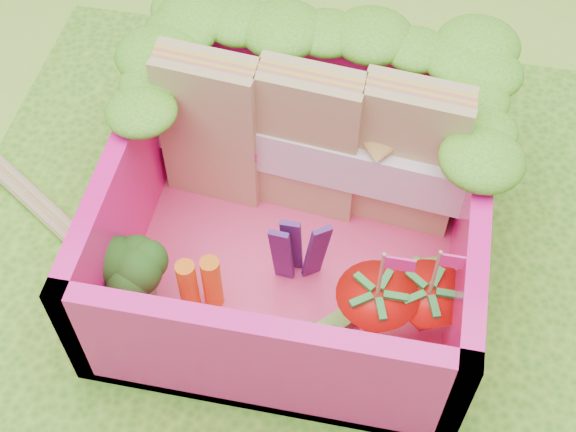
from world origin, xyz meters
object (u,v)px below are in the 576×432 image
(bento_box, at_px, (296,213))
(broccoli, at_px, (134,269))
(sandwich_stack, at_px, (310,143))
(chopsticks, at_px, (61,224))
(strawberry_right, at_px, (424,312))
(strawberry_left, at_px, (374,315))

(bento_box, bearing_deg, broccoli, -148.97)
(sandwich_stack, xyz_separation_m, chopsticks, (-0.94, -0.30, -0.35))
(strawberry_right, relative_size, chopsticks, 0.29)
(sandwich_stack, relative_size, chopsticks, 0.69)
(bento_box, xyz_separation_m, strawberry_left, (0.33, -0.31, -0.08))
(broccoli, bearing_deg, sandwich_stack, 47.18)
(broccoli, distance_m, chopsticks, 0.53)
(bento_box, distance_m, strawberry_left, 0.46)
(bento_box, height_order, strawberry_left, strawberry_left)
(strawberry_left, xyz_separation_m, strawberry_right, (0.17, 0.05, -0.00))
(bento_box, relative_size, strawberry_right, 2.58)
(broccoli, relative_size, strawberry_right, 0.60)
(strawberry_left, bearing_deg, chopsticks, 168.13)
(sandwich_stack, distance_m, strawberry_left, 0.68)
(strawberry_left, height_order, strawberry_right, strawberry_left)
(bento_box, xyz_separation_m, chopsticks, (-0.94, -0.05, -0.25))
(strawberry_right, distance_m, chopsticks, 1.46)
(chopsticks, bearing_deg, sandwich_stack, 17.71)
(strawberry_left, relative_size, strawberry_right, 1.02)
(sandwich_stack, xyz_separation_m, broccoli, (-0.52, -0.56, -0.15))
(broccoli, xyz_separation_m, strawberry_right, (1.02, 0.05, -0.04))
(broccoli, height_order, chopsticks, broccoli)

